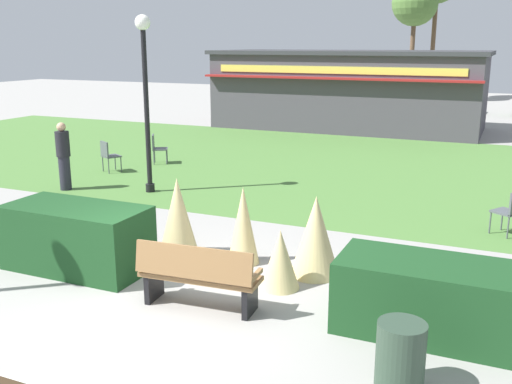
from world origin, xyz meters
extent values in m
plane|color=#999691|center=(0.00, 0.00, 0.00)|extent=(80.00, 80.00, 0.00)
cube|color=#4C7A38|center=(0.00, 10.16, 0.00)|extent=(36.00, 12.00, 0.01)
cube|color=olive|center=(0.54, 0.16, 0.45)|extent=(1.73, 0.61, 0.06)
cube|color=olive|center=(0.55, -0.06, 0.73)|extent=(1.70, 0.25, 0.44)
cube|color=black|center=(-0.19, 0.11, 0.23)|extent=(0.11, 0.44, 0.45)
cube|color=black|center=(1.27, 0.21, 0.23)|extent=(0.11, 0.44, 0.45)
cube|color=olive|center=(-0.27, 0.10, 0.57)|extent=(0.09, 0.44, 0.06)
cube|color=olive|center=(1.35, 0.22, 0.57)|extent=(0.09, 0.44, 0.06)
cube|color=#19421E|center=(-1.96, 0.60, 0.53)|extent=(2.32, 1.10, 1.05)
cube|color=#19421E|center=(3.55, 0.65, 0.47)|extent=(2.32, 1.10, 0.94)
cone|color=#D1BC7F|center=(1.31, 1.20, 0.45)|extent=(0.59, 0.59, 0.91)
cone|color=#D1BC7F|center=(1.63, 1.90, 0.64)|extent=(0.78, 0.78, 1.29)
cone|color=#D1BC7F|center=(-0.83, 1.86, 0.68)|extent=(0.69, 0.69, 1.35)
cone|color=#D1BC7F|center=(0.37, 1.92, 0.65)|extent=(0.53, 0.53, 1.31)
cylinder|color=black|center=(-3.75, 5.35, 0.10)|extent=(0.22, 0.22, 0.20)
cylinder|color=black|center=(-3.75, 5.35, 1.93)|extent=(0.12, 0.12, 3.87)
sphere|color=white|center=(-3.75, 5.35, 4.03)|extent=(0.36, 0.36, 0.36)
cylinder|color=#2D4233|center=(3.44, -0.75, 0.38)|extent=(0.52, 0.52, 0.75)
cube|color=#47424C|center=(-2.26, 18.34, 1.55)|extent=(10.95, 4.63, 3.10)
cube|color=#333338|center=(-2.26, 18.34, 3.18)|extent=(11.25, 4.93, 0.16)
cube|color=maroon|center=(-2.26, 15.84, 2.23)|extent=(11.05, 0.36, 0.08)
cube|color=#D8CC4C|center=(-2.26, 16.00, 2.54)|extent=(9.86, 0.04, 0.28)
cube|color=#4C5156|center=(-6.05, 6.87, 0.45)|extent=(0.59, 0.59, 0.04)
cube|color=#4C5156|center=(-6.14, 6.69, 0.67)|extent=(0.41, 0.24, 0.44)
cylinder|color=#4C5156|center=(-5.79, 6.95, 0.23)|extent=(0.03, 0.03, 0.45)
cylinder|color=#4C5156|center=(-6.13, 7.12, 0.23)|extent=(0.03, 0.03, 0.45)
cylinder|color=#4C5156|center=(-5.97, 6.61, 0.23)|extent=(0.03, 0.03, 0.45)
cylinder|color=#4C5156|center=(-6.31, 6.78, 0.23)|extent=(0.03, 0.03, 0.45)
cube|color=#4C5156|center=(4.34, 5.28, 0.45)|extent=(0.61, 0.61, 0.04)
cylinder|color=#4C5156|center=(4.28, 5.54, 0.23)|extent=(0.03, 0.03, 0.45)
cylinder|color=#4C5156|center=(4.08, 5.22, 0.23)|extent=(0.03, 0.03, 0.45)
cylinder|color=#4C5156|center=(4.40, 5.01, 0.23)|extent=(0.03, 0.03, 0.45)
cube|color=#4C5156|center=(-5.42, 8.42, 0.45)|extent=(0.60, 0.60, 0.04)
cube|color=#4C5156|center=(-5.60, 8.32, 0.67)|extent=(0.25, 0.40, 0.44)
cylinder|color=#4C5156|center=(-5.17, 8.35, 0.23)|extent=(0.03, 0.03, 0.45)
cylinder|color=#4C5156|center=(-5.35, 8.68, 0.23)|extent=(0.03, 0.03, 0.45)
cylinder|color=#4C5156|center=(-5.49, 8.16, 0.23)|extent=(0.03, 0.03, 0.45)
cylinder|color=#4C5156|center=(-5.68, 8.49, 0.23)|extent=(0.03, 0.03, 0.45)
cylinder|color=#23232D|center=(-5.80, 4.67, 0.42)|extent=(0.28, 0.28, 0.85)
cylinder|color=black|center=(-5.80, 4.67, 1.16)|extent=(0.34, 0.34, 0.62)
sphere|color=tan|center=(-5.80, 4.67, 1.58)|extent=(0.22, 0.22, 0.22)
cube|color=#B7BABF|center=(-4.51, 25.81, 0.55)|extent=(4.23, 1.88, 0.60)
cube|color=black|center=(-4.66, 25.81, 0.98)|extent=(2.34, 1.63, 0.44)
cylinder|color=black|center=(-3.23, 26.76, 0.32)|extent=(0.64, 0.23, 0.64)
cylinder|color=black|center=(-3.19, 24.92, 0.32)|extent=(0.64, 0.23, 0.64)
cylinder|color=black|center=(-5.83, 26.70, 0.32)|extent=(0.64, 0.23, 0.64)
cylinder|color=black|center=(-5.80, 24.86, 0.32)|extent=(0.64, 0.23, 0.64)
cube|color=black|center=(0.33, 25.81, 0.55)|extent=(4.28, 2.00, 0.60)
cube|color=black|center=(0.18, 25.82, 0.98)|extent=(2.38, 1.69, 0.44)
cylinder|color=black|center=(1.68, 26.67, 0.32)|extent=(0.65, 0.25, 0.64)
cylinder|color=black|center=(1.59, 24.83, 0.32)|extent=(0.65, 0.25, 0.64)
cylinder|color=black|center=(-0.92, 26.79, 0.32)|extent=(0.65, 0.25, 0.64)
cylinder|color=black|center=(-1.01, 24.95, 0.32)|extent=(0.65, 0.25, 0.64)
cylinder|color=brown|center=(-0.84, 33.26, 3.12)|extent=(0.28, 0.28, 6.23)
cylinder|color=brown|center=(-1.85, 31.56, 2.42)|extent=(0.28, 0.28, 4.84)
sphere|color=#4C7233|center=(-1.85, 31.56, 5.94)|extent=(2.80, 2.80, 2.80)
camera|label=1|loc=(4.27, -6.41, 3.57)|focal=41.02mm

